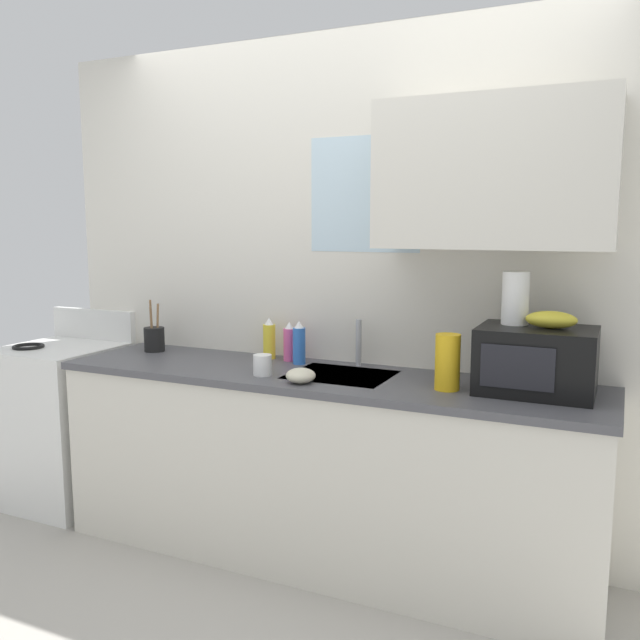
% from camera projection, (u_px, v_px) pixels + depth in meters
% --- Properties ---
extents(kitchen_wall_assembly, '(3.33, 0.42, 2.50)m').
position_uv_depth(kitchen_wall_assembly, '(372.00, 272.00, 3.22)').
color(kitchen_wall_assembly, silver).
rests_on(kitchen_wall_assembly, ground).
extents(counter_unit, '(2.56, 0.63, 0.90)m').
position_uv_depth(counter_unit, '(320.00, 465.00, 3.13)').
color(counter_unit, silver).
rests_on(counter_unit, ground).
extents(sink_faucet, '(0.03, 0.03, 0.23)m').
position_uv_depth(sink_faucet, '(359.00, 343.00, 3.23)').
color(sink_faucet, '#B2B5BA').
rests_on(sink_faucet, counter_unit).
extents(stove_range, '(0.60, 0.60, 1.08)m').
position_uv_depth(stove_range, '(63.00, 422.00, 3.81)').
color(stove_range, white).
rests_on(stove_range, ground).
extents(microwave, '(0.46, 0.35, 0.27)m').
position_uv_depth(microwave, '(536.00, 360.00, 2.70)').
color(microwave, black).
rests_on(microwave, counter_unit).
extents(banana_bunch, '(0.20, 0.11, 0.07)m').
position_uv_depth(banana_bunch, '(551.00, 320.00, 2.65)').
color(banana_bunch, gold).
rests_on(banana_bunch, microwave).
extents(paper_towel_roll, '(0.11, 0.11, 0.22)m').
position_uv_depth(paper_towel_roll, '(515.00, 298.00, 2.75)').
color(paper_towel_roll, white).
rests_on(paper_towel_roll, microwave).
extents(dish_soap_bottle_blue, '(0.06, 0.06, 0.21)m').
position_uv_depth(dish_soap_bottle_blue, '(299.00, 344.00, 3.27)').
color(dish_soap_bottle_blue, blue).
rests_on(dish_soap_bottle_blue, counter_unit).
extents(dish_soap_bottle_pink, '(0.06, 0.06, 0.20)m').
position_uv_depth(dish_soap_bottle_pink, '(289.00, 343.00, 3.34)').
color(dish_soap_bottle_pink, '#E55999').
rests_on(dish_soap_bottle_pink, counter_unit).
extents(dish_soap_bottle_yellow, '(0.06, 0.06, 0.21)m').
position_uv_depth(dish_soap_bottle_yellow, '(269.00, 339.00, 3.40)').
color(dish_soap_bottle_yellow, yellow).
rests_on(dish_soap_bottle_yellow, counter_unit).
extents(cereal_canister, '(0.10, 0.10, 0.23)m').
position_uv_depth(cereal_canister, '(448.00, 362.00, 2.75)').
color(cereal_canister, gold).
rests_on(cereal_canister, counter_unit).
extents(mug_white, '(0.08, 0.08, 0.09)m').
position_uv_depth(mug_white, '(262.00, 365.00, 3.03)').
color(mug_white, white).
rests_on(mug_white, counter_unit).
extents(utensil_crock, '(0.11, 0.11, 0.28)m').
position_uv_depth(utensil_crock, '(154.00, 338.00, 3.60)').
color(utensil_crock, black).
rests_on(utensil_crock, counter_unit).
extents(small_bowl, '(0.13, 0.13, 0.06)m').
position_uv_depth(small_bowl, '(300.00, 375.00, 2.88)').
color(small_bowl, beige).
rests_on(small_bowl, counter_unit).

